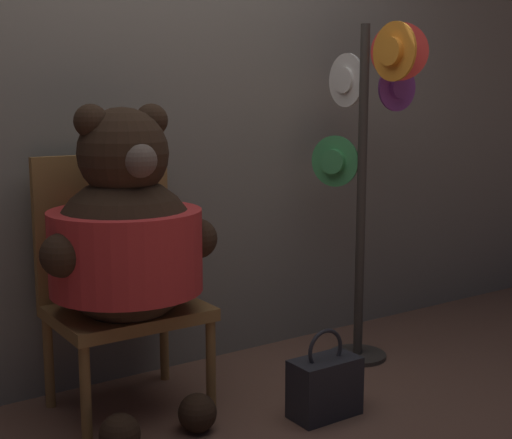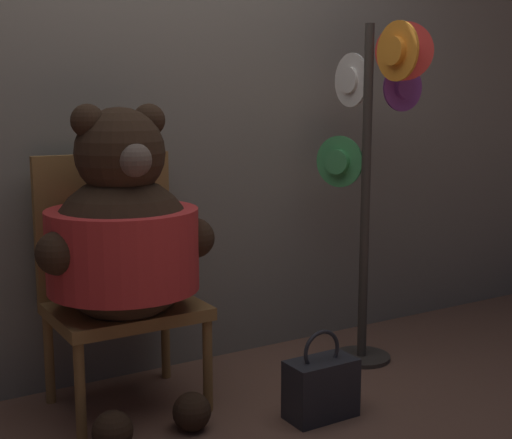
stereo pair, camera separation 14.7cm
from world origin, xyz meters
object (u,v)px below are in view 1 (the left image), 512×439
at_px(chair, 117,278).
at_px(teddy_bear, 126,241).
at_px(hat_display_rack, 369,149).
at_px(handbag_on_ground, 325,386).

distance_m(chair, teddy_bear, 0.26).
relative_size(hat_display_rack, handbag_on_ground, 4.42).
bearing_deg(chair, teddy_bear, -99.67).
bearing_deg(hat_display_rack, handbag_on_ground, -145.09).
relative_size(chair, hat_display_rack, 0.64).
distance_m(teddy_bear, hat_display_rack, 1.27).
distance_m(hat_display_rack, handbag_on_ground, 1.15).
height_order(chair, teddy_bear, teddy_bear).
xyz_separation_m(chair, handbag_on_ground, (0.62, -0.59, -0.41)).
relative_size(teddy_bear, handbag_on_ground, 3.42).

